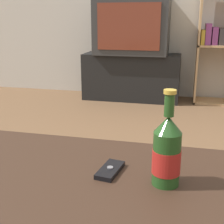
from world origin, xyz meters
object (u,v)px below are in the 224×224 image
Objects in this scene: tv_stand at (131,77)px; television at (132,26)px; bookshelf at (218,42)px; beer_bottle at (167,152)px; cell_phone at (110,170)px.

television is (0.00, -0.00, 0.56)m from tv_stand.
tv_stand is 0.87× the size of bookshelf.
television reaches higher than beer_bottle.
beer_bottle is at bearing -78.44° from tv_stand.
cell_phone is at bearing -81.66° from television.
beer_bottle is at bearing -78.43° from television.
tv_stand is at bearing -176.77° from bookshelf.
cell_phone is (-0.52, -2.73, -0.17)m from bookshelf.
bookshelf is 4.73× the size of beer_bottle.
bookshelf is 10.16× the size of cell_phone.
television reaches higher than tv_stand.
tv_stand is 4.11× the size of beer_bottle.
bookshelf reaches higher than cell_phone.
tv_stand is 0.56m from television.
cell_phone is at bearing -81.67° from tv_stand.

